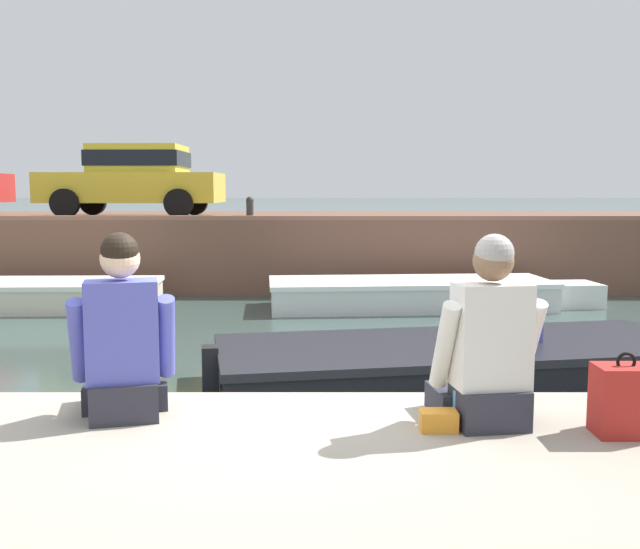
{
  "coord_description": "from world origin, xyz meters",
  "views": [
    {
      "loc": [
        0.45,
        -4.05,
        2.02
      ],
      "look_at": [
        0.44,
        3.35,
        1.15
      ],
      "focal_mm": 40.0,
      "sensor_mm": 36.0,
      "label": 1
    }
  ],
  "objects_px": {
    "motorboat_passing": "(482,363)",
    "bottle_drink": "(460,407)",
    "mooring_bollard_mid": "(251,207)",
    "boat_moored_central_white": "(424,294)",
    "car_left_inner_yellow": "(136,177)",
    "boat_moored_west_cream": "(4,295)",
    "person_seated_left": "(124,346)",
    "backpack_on_ledge": "(624,401)",
    "person_seated_right": "(488,351)"
  },
  "relations": [
    {
      "from": "person_seated_left",
      "to": "backpack_on_ledge",
      "type": "relative_size",
      "value": 2.37
    },
    {
      "from": "boat_moored_west_cream",
      "to": "backpack_on_ledge",
      "type": "relative_size",
      "value": 13.97
    },
    {
      "from": "boat_moored_central_white",
      "to": "person_seated_left",
      "type": "bearing_deg",
      "value": -108.08
    },
    {
      "from": "motorboat_passing",
      "to": "bottle_drink",
      "type": "height_order",
      "value": "bottle_drink"
    },
    {
      "from": "motorboat_passing",
      "to": "backpack_on_ledge",
      "type": "bearing_deg",
      "value": -93.31
    },
    {
      "from": "motorboat_passing",
      "to": "car_left_inner_yellow",
      "type": "relative_size",
      "value": 1.59
    },
    {
      "from": "car_left_inner_yellow",
      "to": "person_seated_left",
      "type": "bearing_deg",
      "value": -75.95
    },
    {
      "from": "boat_moored_central_white",
      "to": "car_left_inner_yellow",
      "type": "distance_m",
      "value": 7.12
    },
    {
      "from": "car_left_inner_yellow",
      "to": "boat_moored_west_cream",
      "type": "bearing_deg",
      "value": -110.69
    },
    {
      "from": "mooring_bollard_mid",
      "to": "person_seated_left",
      "type": "distance_m",
      "value": 10.26
    },
    {
      "from": "person_seated_left",
      "to": "mooring_bollard_mid",
      "type": "bearing_deg",
      "value": 91.9
    },
    {
      "from": "boat_moored_central_white",
      "to": "car_left_inner_yellow",
      "type": "bearing_deg",
      "value": 148.94
    },
    {
      "from": "car_left_inner_yellow",
      "to": "mooring_bollard_mid",
      "type": "bearing_deg",
      "value": -34.76
    },
    {
      "from": "backpack_on_ledge",
      "to": "person_seated_left",
      "type": "bearing_deg",
      "value": 173.47
    },
    {
      "from": "boat_moored_west_cream",
      "to": "person_seated_left",
      "type": "height_order",
      "value": "person_seated_left"
    },
    {
      "from": "person_seated_right",
      "to": "boat_moored_west_cream",
      "type": "bearing_deg",
      "value": 126.24
    },
    {
      "from": "motorboat_passing",
      "to": "car_left_inner_yellow",
      "type": "xyz_separation_m",
      "value": [
        -5.74,
        8.42,
        2.08
      ]
    },
    {
      "from": "bottle_drink",
      "to": "boat_moored_west_cream",
      "type": "bearing_deg",
      "value": 125.52
    },
    {
      "from": "motorboat_passing",
      "to": "bottle_drink",
      "type": "bearing_deg",
      "value": -104.52
    },
    {
      "from": "motorboat_passing",
      "to": "backpack_on_ledge",
      "type": "distance_m",
      "value": 4.05
    },
    {
      "from": "car_left_inner_yellow",
      "to": "backpack_on_ledge",
      "type": "height_order",
      "value": "car_left_inner_yellow"
    },
    {
      "from": "car_left_inner_yellow",
      "to": "person_seated_right",
      "type": "bearing_deg",
      "value": -68.2
    },
    {
      "from": "car_left_inner_yellow",
      "to": "backpack_on_ledge",
      "type": "bearing_deg",
      "value": -66.01
    },
    {
      "from": "car_left_inner_yellow",
      "to": "mooring_bollard_mid",
      "type": "xyz_separation_m",
      "value": [
        2.69,
        -1.87,
        -0.61
      ]
    },
    {
      "from": "boat_moored_central_white",
      "to": "person_seated_left",
      "type": "height_order",
      "value": "person_seated_left"
    },
    {
      "from": "motorboat_passing",
      "to": "person_seated_left",
      "type": "relative_size",
      "value": 6.35
    },
    {
      "from": "boat_moored_central_white",
      "to": "mooring_bollard_mid",
      "type": "distance_m",
      "value": 3.84
    },
    {
      "from": "boat_moored_west_cream",
      "to": "mooring_bollard_mid",
      "type": "distance_m",
      "value": 4.69
    },
    {
      "from": "boat_moored_west_cream",
      "to": "backpack_on_ledge",
      "type": "distance_m",
      "value": 11.15
    },
    {
      "from": "boat_moored_west_cream",
      "to": "motorboat_passing",
      "type": "distance_m",
      "value": 8.57
    },
    {
      "from": "mooring_bollard_mid",
      "to": "backpack_on_ledge",
      "type": "relative_size",
      "value": 1.09
    },
    {
      "from": "boat_moored_central_white",
      "to": "backpack_on_ledge",
      "type": "xyz_separation_m",
      "value": [
        -0.32,
        -8.88,
        0.77
      ]
    },
    {
      "from": "boat_moored_central_white",
      "to": "person_seated_left",
      "type": "xyz_separation_m",
      "value": [
        -2.81,
        -8.59,
        0.97
      ]
    },
    {
      "from": "mooring_bollard_mid",
      "to": "boat_moored_central_white",
      "type": "bearing_deg",
      "value": -27.64
    },
    {
      "from": "bottle_drink",
      "to": "motorboat_passing",
      "type": "bearing_deg",
      "value": 75.48
    },
    {
      "from": "boat_moored_central_white",
      "to": "backpack_on_ledge",
      "type": "relative_size",
      "value": 14.29
    },
    {
      "from": "car_left_inner_yellow",
      "to": "person_seated_left",
      "type": "height_order",
      "value": "car_left_inner_yellow"
    },
    {
      "from": "bottle_drink",
      "to": "mooring_bollard_mid",
      "type": "bearing_deg",
      "value": 101.21
    },
    {
      "from": "boat_moored_central_white",
      "to": "backpack_on_ledge",
      "type": "distance_m",
      "value": 8.92
    },
    {
      "from": "car_left_inner_yellow",
      "to": "bottle_drink",
      "type": "xyz_separation_m",
      "value": [
        4.75,
        -12.26,
        -1.37
      ]
    },
    {
      "from": "person_seated_right",
      "to": "bottle_drink",
      "type": "relative_size",
      "value": 4.73
    },
    {
      "from": "car_left_inner_yellow",
      "to": "backpack_on_ledge",
      "type": "xyz_separation_m",
      "value": [
        5.51,
        -12.39,
        -1.29
      ]
    },
    {
      "from": "boat_moored_west_cream",
      "to": "bottle_drink",
      "type": "distance_m",
      "value": 10.58
    },
    {
      "from": "boat_moored_west_cream",
      "to": "boat_moored_central_white",
      "type": "distance_m",
      "value": 7.22
    },
    {
      "from": "car_left_inner_yellow",
      "to": "mooring_bollard_mid",
      "type": "relative_size",
      "value": 8.64
    },
    {
      "from": "boat_moored_west_cream",
      "to": "mooring_bollard_mid",
      "type": "xyz_separation_m",
      "value": [
        4.07,
        1.8,
        1.46
      ]
    },
    {
      "from": "car_left_inner_yellow",
      "to": "person_seated_left",
      "type": "xyz_separation_m",
      "value": [
        3.03,
        -12.11,
        -1.09
      ]
    },
    {
      "from": "person_seated_right",
      "to": "bottle_drink",
      "type": "xyz_separation_m",
      "value": [
        -0.14,
        -0.03,
        -0.28
      ]
    },
    {
      "from": "boat_moored_central_white",
      "to": "person_seated_right",
      "type": "height_order",
      "value": "person_seated_right"
    },
    {
      "from": "boat_moored_central_white",
      "to": "person_seated_left",
      "type": "distance_m",
      "value": 9.09
    }
  ]
}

